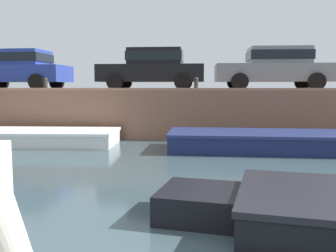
{
  "coord_description": "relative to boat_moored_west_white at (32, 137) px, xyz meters",
  "views": [
    {
      "loc": [
        0.54,
        -1.07,
        1.82
      ],
      "look_at": [
        -0.01,
        3.99,
        1.28
      ],
      "focal_mm": 40.0,
      "sensor_mm": 36.0,
      "label": 1
    }
  ],
  "objects": [
    {
      "name": "boat_moored_central_navy",
      "position": [
        7.36,
        -0.39,
        0.04
      ],
      "size": [
        6.43,
        2.02,
        0.54
      ],
      "color": "navy",
      "rests_on": "ground"
    },
    {
      "name": "mooring_bollard_west",
      "position": [
        -0.22,
        1.64,
        1.69
      ],
      "size": [
        0.15,
        0.15,
        0.45
      ],
      "color": "#2D2B28",
      "rests_on": "far_quay_wall"
    },
    {
      "name": "mooring_bollard_mid",
      "position": [
        5.08,
        1.64,
        1.69
      ],
      "size": [
        0.15,
        0.15,
        0.45
      ],
      "color": "#2D2B28",
      "rests_on": "far_quay_wall"
    },
    {
      "name": "car_leftmost_blue",
      "position": [
        -1.98,
        3.13,
        2.3
      ],
      "size": [
        3.99,
        2.02,
        1.54
      ],
      "color": "#233893",
      "rests_on": "far_quay_wall"
    },
    {
      "name": "ground_plane",
      "position": [
        4.97,
        -4.3,
        -0.23
      ],
      "size": [
        400.0,
        400.0,
        0.0
      ],
      "primitive_type": "plane",
      "color": "#3D5156"
    },
    {
      "name": "boat_moored_west_white",
      "position": [
        0.0,
        0.0,
        0.0
      ],
      "size": [
        5.85,
        2.27,
        0.46
      ],
      "color": "white",
      "rests_on": "ground"
    },
    {
      "name": "car_left_inner_black",
      "position": [
        3.39,
        3.13,
        2.3
      ],
      "size": [
        3.99,
        1.97,
        1.54
      ],
      "color": "black",
      "rests_on": "far_quay_wall"
    },
    {
      "name": "far_wall_coping",
      "position": [
        4.97,
        1.51,
        1.49
      ],
      "size": [
        60.0,
        0.24,
        0.08
      ],
      "primitive_type": "cube",
      "color": "#9F6C52",
      "rests_on": "far_quay_wall"
    },
    {
      "name": "car_centre_grey",
      "position": [
        7.92,
        3.13,
        2.3
      ],
      "size": [
        4.27,
        2.01,
        1.54
      ],
      "color": "slate",
      "rests_on": "far_quay_wall"
    },
    {
      "name": "far_quay_wall",
      "position": [
        4.97,
        4.39,
        0.61
      ],
      "size": [
        60.0,
        6.0,
        1.68
      ],
      "primitive_type": "cube",
      "color": "brown",
      "rests_on": "ground"
    }
  ]
}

